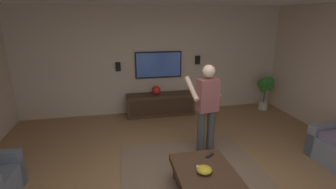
# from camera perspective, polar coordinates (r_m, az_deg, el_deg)

# --- Properties ---
(ground_plane) EXTENTS (8.03, 8.03, 0.00)m
(ground_plane) POSITION_cam_1_polar(r_m,az_deg,el_deg) (3.91, 4.81, -20.53)
(ground_plane) COLOR olive
(wall_back_tv) EXTENTS (0.10, 6.89, 2.69)m
(wall_back_tv) POSITION_cam_1_polar(r_m,az_deg,el_deg) (6.36, -3.12, 7.77)
(wall_back_tv) COLOR #BCA893
(wall_back_tv) RESTS_ON ground
(area_rug) EXTENTS (2.78, 2.28, 0.01)m
(area_rug) POSITION_cam_1_polar(r_m,az_deg,el_deg) (3.96, 7.19, -19.92)
(area_rug) COLOR #7A604C
(area_rug) RESTS_ON ground
(coffee_table) EXTENTS (1.00, 0.80, 0.40)m
(coffee_table) POSITION_cam_1_polar(r_m,az_deg,el_deg) (3.64, 8.41, -18.11)
(coffee_table) COLOR #422B1C
(coffee_table) RESTS_ON ground
(media_console) EXTENTS (0.45, 1.70, 0.55)m
(media_console) POSITION_cam_1_polar(r_m,az_deg,el_deg) (6.32, -1.73, -2.30)
(media_console) COLOR #422B1C
(media_console) RESTS_ON ground
(tv) EXTENTS (0.05, 1.18, 0.66)m
(tv) POSITION_cam_1_polar(r_m,az_deg,el_deg) (6.30, -2.19, 6.87)
(tv) COLOR black
(person_standing) EXTENTS (0.59, 0.60, 1.64)m
(person_standing) POSITION_cam_1_polar(r_m,az_deg,el_deg) (4.41, 8.89, -2.27)
(person_standing) COLOR #3F3F3F
(person_standing) RESTS_ON ground
(potted_plant_tall) EXTENTS (0.40, 0.41, 0.93)m
(potted_plant_tall) POSITION_cam_1_polar(r_m,az_deg,el_deg) (7.07, 21.52, 1.62)
(potted_plant_tall) COLOR #B7B2A8
(potted_plant_tall) RESTS_ON ground
(bowl) EXTENTS (0.21, 0.21, 0.09)m
(bowl) POSITION_cam_1_polar(r_m,az_deg,el_deg) (3.50, 8.36, -16.77)
(bowl) COLOR gold
(bowl) RESTS_ON coffee_table
(remote_white) EXTENTS (0.11, 0.15, 0.02)m
(remote_white) POSITION_cam_1_polar(r_m,az_deg,el_deg) (3.60, 7.81, -16.27)
(remote_white) COLOR white
(remote_white) RESTS_ON coffee_table
(remote_black) EXTENTS (0.12, 0.15, 0.02)m
(remote_black) POSITION_cam_1_polar(r_m,az_deg,el_deg) (3.88, 9.62, -13.66)
(remote_black) COLOR black
(remote_black) RESTS_ON coffee_table
(vase_round) EXTENTS (0.22, 0.22, 0.22)m
(vase_round) POSITION_cam_1_polar(r_m,az_deg,el_deg) (6.19, -2.73, 1.00)
(vase_round) COLOR red
(vase_round) RESTS_ON media_console
(wall_speaker_left) EXTENTS (0.06, 0.12, 0.22)m
(wall_speaker_left) POSITION_cam_1_polar(r_m,az_deg,el_deg) (6.54, 6.83, 7.91)
(wall_speaker_left) COLOR black
(wall_speaker_right) EXTENTS (0.06, 0.12, 0.22)m
(wall_speaker_right) POSITION_cam_1_polar(r_m,az_deg,el_deg) (6.23, -11.41, 6.29)
(wall_speaker_right) COLOR black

